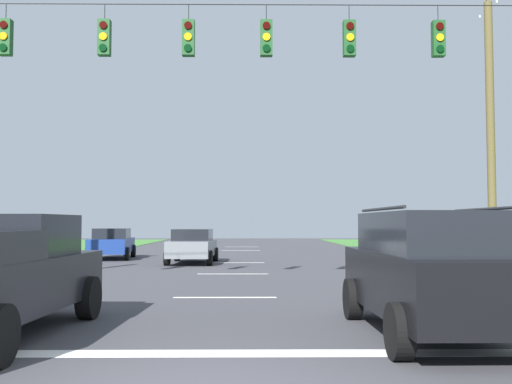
% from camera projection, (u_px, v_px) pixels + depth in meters
% --- Properties ---
extents(stop_bar_stripe, '(15.19, 0.45, 0.01)m').
position_uv_depth(stop_bar_stripe, '(206.00, 353.00, 8.02)').
color(stop_bar_stripe, white).
rests_on(stop_bar_stripe, ground).
extents(lane_dash_0, '(2.50, 0.15, 0.01)m').
position_uv_depth(lane_dash_0, '(225.00, 297.00, 14.01)').
color(lane_dash_0, white).
rests_on(lane_dash_0, ground).
extents(lane_dash_1, '(2.50, 0.15, 0.01)m').
position_uv_depth(lane_dash_1, '(233.00, 274.00, 20.41)').
color(lane_dash_1, white).
rests_on(lane_dash_1, ground).
extents(lane_dash_2, '(2.50, 0.15, 0.01)m').
position_uv_depth(lane_dash_2, '(237.00, 263.00, 26.12)').
color(lane_dash_2, white).
rests_on(lane_dash_2, ground).
extents(lane_dash_3, '(2.50, 0.15, 0.01)m').
position_uv_depth(lane_dash_3, '(241.00, 251.00, 37.33)').
color(lane_dash_3, white).
rests_on(lane_dash_3, ground).
extents(lane_dash_4, '(2.50, 0.15, 0.01)m').
position_uv_depth(lane_dash_4, '(242.00, 247.00, 43.05)').
color(lane_dash_4, white).
rests_on(lane_dash_4, ground).
extents(overhead_signal_span, '(17.65, 0.31, 8.25)m').
position_uv_depth(overhead_signal_span, '(231.00, 110.00, 15.16)').
color(overhead_signal_span, brown).
rests_on(overhead_signal_span, ground).
extents(suv_black, '(2.26, 4.82, 2.05)m').
position_uv_depth(suv_black, '(433.00, 270.00, 9.29)').
color(suv_black, black).
rests_on(suv_black, ground).
extents(distant_car_crossing_white, '(4.31, 2.04, 1.52)m').
position_uv_depth(distant_car_crossing_white, '(438.00, 242.00, 30.03)').
color(distant_car_crossing_white, silver).
rests_on(distant_car_crossing_white, ground).
extents(distant_car_oncoming, '(2.32, 4.44, 1.52)m').
position_uv_depth(distant_car_oncoming, '(112.00, 243.00, 28.96)').
color(distant_car_oncoming, navy).
rests_on(distant_car_oncoming, ground).
extents(distant_car_far_parked, '(2.11, 4.35, 1.52)m').
position_uv_depth(distant_car_far_parked, '(193.00, 245.00, 25.81)').
color(distant_car_far_parked, slate).
rests_on(distant_car_far_parked, ground).
extents(utility_pole_mid_right, '(0.31, 1.65, 10.84)m').
position_uv_depth(utility_pole_mid_right, '(491.00, 131.00, 21.91)').
color(utility_pole_mid_right, brown).
rests_on(utility_pole_mid_right, ground).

